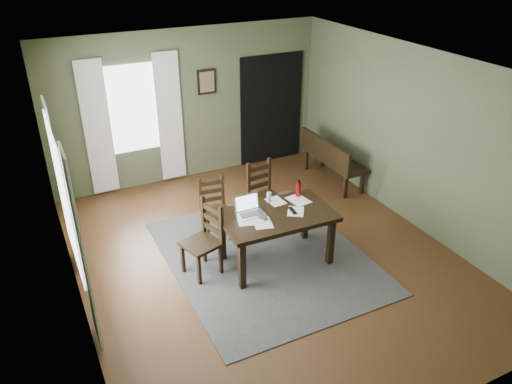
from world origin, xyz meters
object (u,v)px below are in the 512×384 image
dining_table (276,220)px  laptop (249,209)px  chair_end (204,240)px  chair_back_right (264,195)px  water_bottle (298,189)px  bench (331,157)px  chair_back_left (215,209)px

dining_table → laptop: laptop is taller
dining_table → laptop: (-0.32, 0.18, 0.16)m
dining_table → chair_end: bearing=169.2°
chair_back_right → water_bottle: (0.19, -0.69, 0.39)m
chair_end → laptop: bearing=70.9°
bench → laptop: bearing=123.3°
chair_back_left → bench: (2.56, 0.75, 0.04)m
chair_end → bench: (3.03, 1.54, -0.00)m
chair_back_left → water_bottle: size_ratio=3.64×
chair_back_left → bench: 2.67m
water_bottle → chair_back_right: bearing=105.3°
chair_back_left → bench: bearing=21.9°
chair_back_left → laptop: laptop is taller
dining_table → chair_back_left: (-0.50, 1.00, -0.22)m
chair_end → chair_back_right: 1.50m
dining_table → chair_back_left: chair_back_left is taller
water_bottle → bench: bearing=43.0°
chair_back_left → chair_back_right: bearing=5.1°
dining_table → water_bottle: 0.63m
chair_back_left → water_bottle: (1.01, -0.70, 0.43)m
chair_back_right → bench: size_ratio=0.68×
water_bottle → chair_end: bearing=-176.5°
chair_back_right → dining_table: bearing=-114.3°
chair_end → water_bottle: size_ratio=4.02×
dining_table → bench: bench is taller
chair_back_left → water_bottle: water_bottle is taller
chair_back_left → bench: size_ratio=0.62×
chair_end → chair_back_left: chair_end is taller
chair_back_right → water_bottle: bearing=-81.1°
dining_table → bench: bearing=42.3°
chair_end → bench: bearing=100.7°
chair_end → chair_back_right: (1.28, 0.78, -0.01)m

